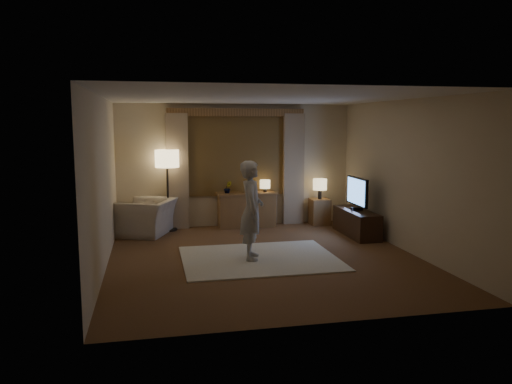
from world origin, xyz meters
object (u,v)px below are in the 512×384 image
object	(u,v)px
side_table	(319,212)
tv_stand	(356,223)
armchair	(147,217)
sideboard	(247,211)
person	(252,210)

from	to	relation	value
side_table	tv_stand	xyz separation A→B (m)	(0.36, -1.17, -0.03)
armchair	side_table	size ratio (longest dim) A/B	1.92
armchair	side_table	bearing A→B (deg)	115.60
sideboard	side_table	xyz separation A→B (m)	(1.61, -0.05, -0.07)
armchair	tv_stand	bearing A→B (deg)	98.79
sideboard	armchair	bearing A→B (deg)	-171.71
sideboard	side_table	size ratio (longest dim) A/B	2.14
side_table	person	size ratio (longest dim) A/B	0.35
person	side_table	bearing A→B (deg)	-28.14
tv_stand	person	xyz separation A→B (m)	(-2.37, -1.31, 0.57)
side_table	tv_stand	bearing A→B (deg)	-73.01
side_table	tv_stand	distance (m)	1.23
armchair	tv_stand	size ratio (longest dim) A/B	0.77
sideboard	person	world-z (taller)	person
sideboard	tv_stand	bearing A→B (deg)	-31.86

